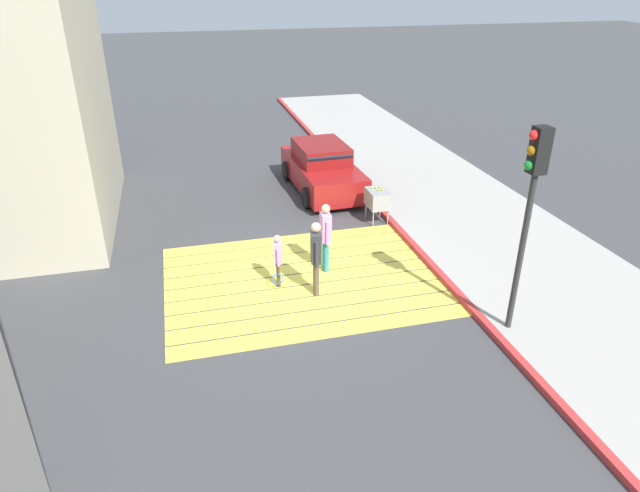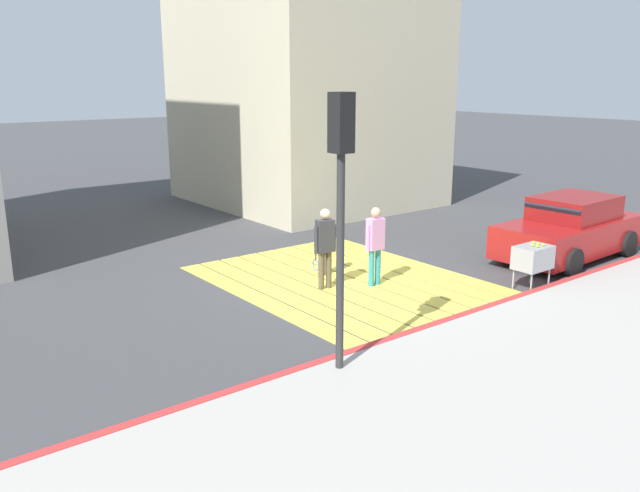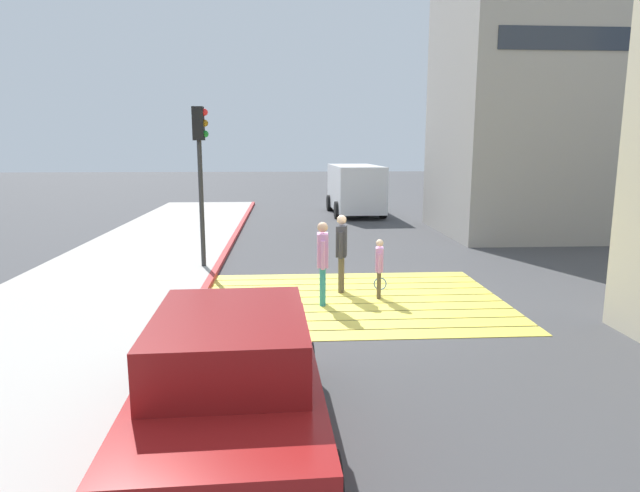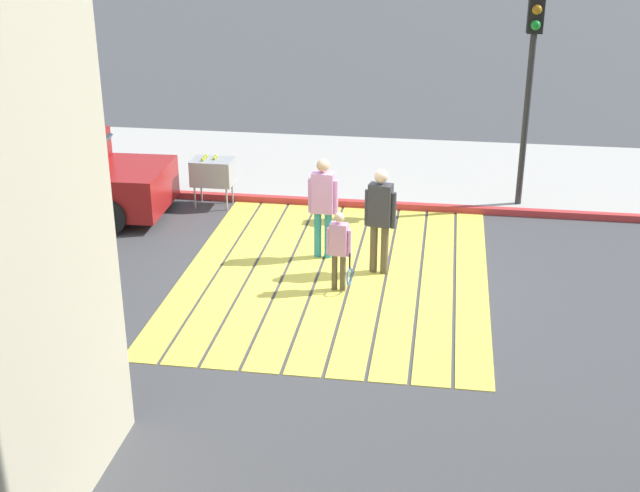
{
  "view_description": "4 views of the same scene",
  "coord_description": "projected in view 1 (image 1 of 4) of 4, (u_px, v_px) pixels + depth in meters",
  "views": [
    {
      "loc": [
        2.5,
        11.31,
        6.68
      ],
      "look_at": [
        -0.48,
        -0.13,
        0.77
      ],
      "focal_mm": 31.34,
      "sensor_mm": 36.0,
      "label": 1
    },
    {
      "loc": [
        -10.7,
        9.05,
        4.44
      ],
      "look_at": [
        0.07,
        0.64,
        0.9
      ],
      "focal_mm": 36.71,
      "sensor_mm": 36.0,
      "label": 2
    },
    {
      "loc": [
        -1.4,
        -11.19,
        3.25
      ],
      "look_at": [
        -0.72,
        -0.26,
        1.24
      ],
      "focal_mm": 30.58,
      "sensor_mm": 36.0,
      "label": 3
    },
    {
      "loc": [
        12.45,
        1.66,
        5.75
      ],
      "look_at": [
        0.69,
        -0.15,
        0.78
      ],
      "focal_mm": 47.56,
      "sensor_mm": 36.0,
      "label": 4
    }
  ],
  "objects": [
    {
      "name": "car_parked_near_curb",
      "position": [
        322.0,
        169.0,
        18.39
      ],
      "size": [
        2.1,
        4.36,
        1.57
      ],
      "color": "maroon",
      "rests_on": "ground"
    },
    {
      "name": "ground_plane",
      "position": [
        302.0,
        279.0,
        13.34
      ],
      "size": [
        120.0,
        120.0,
        0.0
      ],
      "primitive_type": "plane",
      "color": "#424244"
    },
    {
      "name": "crosswalk_stripes",
      "position": [
        302.0,
        279.0,
        13.34
      ],
      "size": [
        6.4,
        4.9,
        0.01
      ],
      "color": "#EAD64C",
      "rests_on": "ground"
    },
    {
      "name": "pedestrian_adult_lead",
      "position": [
        316.0,
        253.0,
        12.32
      ],
      "size": [
        0.29,
        0.51,
        1.76
      ],
      "color": "brown",
      "rests_on": "ground"
    },
    {
      "name": "pedestrian_adult_trailing",
      "position": [
        326.0,
        233.0,
        13.3
      ],
      "size": [
        0.24,
        0.51,
        1.74
      ],
      "color": "teal",
      "rests_on": "ground"
    },
    {
      "name": "pedestrian_child_with_racket",
      "position": [
        278.0,
        258.0,
        12.76
      ],
      "size": [
        0.3,
        0.41,
        1.3
      ],
      "color": "brown",
      "rests_on": "ground"
    },
    {
      "name": "sidewalk_west",
      "position": [
        511.0,
        250.0,
        14.58
      ],
      "size": [
        4.8,
        40.0,
        0.12
      ],
      "primitive_type": "cube",
      "color": "#ADA8A0",
      "rests_on": "ground"
    },
    {
      "name": "tennis_ball_cart",
      "position": [
        377.0,
        199.0,
        16.13
      ],
      "size": [
        0.56,
        0.8,
        1.02
      ],
      "color": "#99999E",
      "rests_on": "ground"
    },
    {
      "name": "traffic_light_corner",
      "position": [
        531.0,
        192.0,
        10.09
      ],
      "size": [
        0.39,
        0.28,
        4.24
      ],
      "color": "#2D2D2D",
      "rests_on": "ground"
    },
    {
      "name": "curb_painted",
      "position": [
        428.0,
        261.0,
        14.04
      ],
      "size": [
        0.16,
        40.0,
        0.13
      ],
      "primitive_type": "cube",
      "color": "#BC3333",
      "rests_on": "ground"
    }
  ]
}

